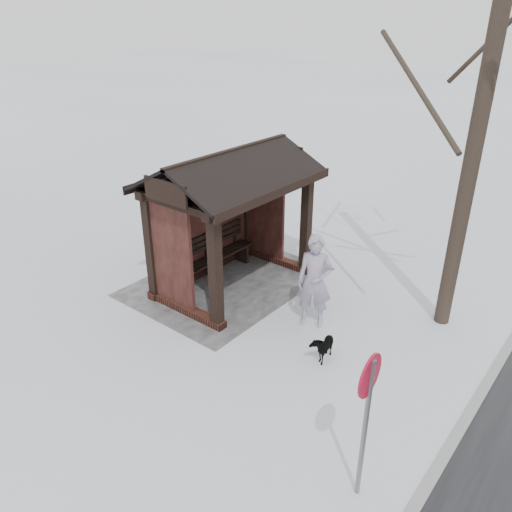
{
  "coord_description": "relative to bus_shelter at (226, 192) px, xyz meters",
  "views": [
    {
      "loc": [
        7.36,
        6.6,
        5.51
      ],
      "look_at": [
        0.18,
        0.8,
        1.03
      ],
      "focal_mm": 35.0,
      "sensor_mm": 36.0,
      "label": 1
    }
  ],
  "objects": [
    {
      "name": "bus_shelter",
      "position": [
        0.0,
        0.0,
        0.0
      ],
      "size": [
        3.6,
        2.4,
        3.09
      ],
      "color": "#361913",
      "rests_on": "ground"
    },
    {
      "name": "kerb",
      "position": [
        0.0,
        5.66,
        -2.16
      ],
      "size": [
        120.0,
        0.15,
        0.06
      ],
      "primitive_type": "cube",
      "color": "gray",
      "rests_on": "ground"
    },
    {
      "name": "road_sign",
      "position": [
        3.1,
        4.97,
        -0.61
      ],
      "size": [
        0.55,
        0.09,
        2.14
      ],
      "rotation": [
        0.0,
        0.0,
        0.04
      ],
      "color": "slate",
      "rests_on": "ground"
    },
    {
      "name": "pedestrian",
      "position": [
        0.2,
        2.4,
        -1.22
      ],
      "size": [
        0.69,
        0.81,
        1.88
      ],
      "primitive_type": "imported",
      "rotation": [
        0.0,
        0.0,
        1.98
      ],
      "color": "#A498B2",
      "rests_on": "ground"
    },
    {
      "name": "trampled_patch",
      "position": [
        0.0,
        -0.04,
        -2.16
      ],
      "size": [
        4.2,
        3.2,
        0.02
      ],
      "primitive_type": "cube",
      "color": "gray",
      "rests_on": "ground"
    },
    {
      "name": "ground",
      "position": [
        0.0,
        0.16,
        -2.17
      ],
      "size": [
        120.0,
        120.0,
        0.0
      ],
      "primitive_type": "plane",
      "color": "white",
      "rests_on": "ground"
    },
    {
      "name": "dog",
      "position": [
        1.02,
        3.14,
        -1.9
      ],
      "size": [
        0.66,
        0.39,
        0.53
      ],
      "primitive_type": "imported",
      "rotation": [
        0.0,
        0.0,
        1.74
      ],
      "color": "black",
      "rests_on": "ground"
    }
  ]
}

